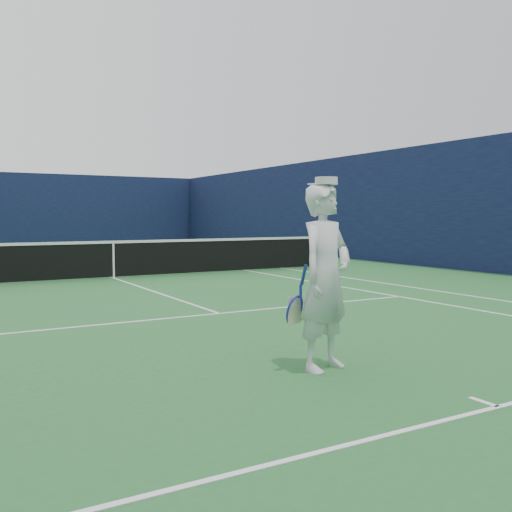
# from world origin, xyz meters

# --- Properties ---
(ground) EXTENTS (80.00, 80.00, 0.00)m
(ground) POSITION_xyz_m (0.00, 0.00, 0.00)
(ground) COLOR #25632D
(ground) RESTS_ON ground
(court_markings) EXTENTS (11.03, 23.83, 0.01)m
(court_markings) POSITION_xyz_m (0.00, 0.00, 0.00)
(court_markings) COLOR white
(court_markings) RESTS_ON ground
(windscreen_fence) EXTENTS (20.12, 36.12, 4.00)m
(windscreen_fence) POSITION_xyz_m (0.00, 0.00, 2.00)
(windscreen_fence) COLOR #0E1635
(windscreen_fence) RESTS_ON ground
(tennis_net) EXTENTS (12.88, 0.09, 1.07)m
(tennis_net) POSITION_xyz_m (0.00, 0.00, 0.55)
(tennis_net) COLOR #141E4C
(tennis_net) RESTS_ON ground
(tennis_player) EXTENTS (0.91, 0.69, 2.07)m
(tennis_player) POSITION_xyz_m (-0.57, -10.14, 1.01)
(tennis_player) COLOR white
(tennis_player) RESTS_ON ground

